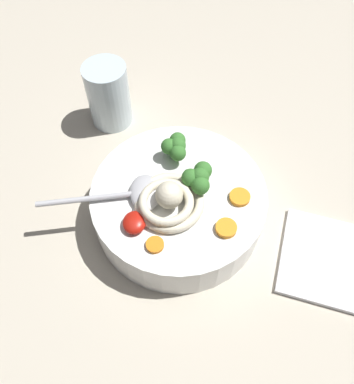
% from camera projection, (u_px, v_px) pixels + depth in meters
% --- Properties ---
extents(table_slab, '(1.24, 1.24, 0.04)m').
position_uv_depth(table_slab, '(178.00, 201.00, 0.65)').
color(table_slab, '#BCB29E').
rests_on(table_slab, ground).
extents(soup_bowl, '(0.25, 0.25, 0.07)m').
position_uv_depth(soup_bowl, '(177.00, 204.00, 0.58)').
color(soup_bowl, white).
rests_on(soup_bowl, table_slab).
extents(noodle_pile, '(0.11, 0.10, 0.04)m').
position_uv_depth(noodle_pile, '(169.00, 200.00, 0.53)').
color(noodle_pile, beige).
rests_on(noodle_pile, soup_bowl).
extents(soup_spoon, '(0.06, 0.17, 0.02)m').
position_uv_depth(soup_spoon, '(136.00, 193.00, 0.54)').
color(soup_spoon, '#B7B7BC').
rests_on(soup_spoon, soup_bowl).
extents(chili_sauce_dollop, '(0.03, 0.03, 0.02)m').
position_uv_depth(chili_sauce_dollop, '(134.00, 223.00, 0.52)').
color(chili_sauce_dollop, '#B2190F').
rests_on(chili_sauce_dollop, soup_bowl).
extents(broccoli_floret_beside_chili, '(0.05, 0.04, 0.04)m').
position_uv_depth(broccoli_floret_beside_chili, '(176.00, 147.00, 0.57)').
color(broccoli_floret_beside_chili, '#7A9E60').
rests_on(broccoli_floret_beside_chili, soup_bowl).
extents(broccoli_floret_left, '(0.05, 0.04, 0.04)m').
position_uv_depth(broccoli_floret_left, '(199.00, 178.00, 0.54)').
color(broccoli_floret_left, '#7A9E60').
rests_on(broccoli_floret_left, soup_bowl).
extents(carrot_slice_extra_b, '(0.02, 0.02, 0.01)m').
position_uv_depth(carrot_slice_extra_b, '(155.00, 245.00, 0.51)').
color(carrot_slice_extra_b, orange).
rests_on(carrot_slice_extra_b, soup_bowl).
extents(carrot_slice_rear, '(0.03, 0.03, 0.01)m').
position_uv_depth(carrot_slice_rear, '(240.00, 197.00, 0.55)').
color(carrot_slice_rear, orange).
rests_on(carrot_slice_rear, soup_bowl).
extents(carrot_slice_beside_noodles, '(0.03, 0.03, 0.01)m').
position_uv_depth(carrot_slice_beside_noodles, '(226.00, 228.00, 0.52)').
color(carrot_slice_beside_noodles, orange).
rests_on(carrot_slice_beside_noodles, soup_bowl).
extents(drinking_glass, '(0.07, 0.07, 0.11)m').
position_uv_depth(drinking_glass, '(109.00, 95.00, 0.68)').
color(drinking_glass, silver).
rests_on(drinking_glass, table_slab).
extents(folded_napkin, '(0.17, 0.17, 0.01)m').
position_uv_depth(folded_napkin, '(328.00, 260.00, 0.56)').
color(folded_napkin, white).
rests_on(folded_napkin, table_slab).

